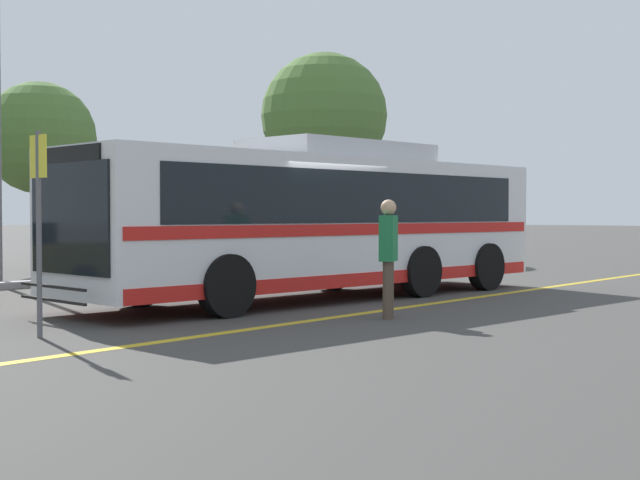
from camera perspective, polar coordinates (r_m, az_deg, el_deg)
The scene contains 10 objects.
ground_plane at distance 16.45m, azimuth -1.77°, elevation -3.98°, with size 220.00×220.00×0.00m, color #423F3D.
lane_strip_0 at distance 15.79m, azimuth 6.13°, elevation -4.21°, with size 0.20×30.59×0.01m, color gold.
curb_strip at distance 21.91m, azimuth -13.27°, elevation -2.42°, with size 38.59×0.36×0.15m, color #99999E.
transit_bus at distance 17.05m, azimuth 0.04°, elevation 1.37°, with size 11.05×3.37×3.01m.
parked_car_2 at distance 21.06m, azimuth -11.56°, elevation -0.96°, with size 4.35×2.18×1.29m.
parked_car_3 at distance 25.22m, azimuth -1.07°, elevation -0.36°, with size 4.24×1.89×1.40m.
pedestrian_0 at distance 13.77m, azimuth 4.40°, elevation -0.66°, with size 0.47×0.37×1.84m.
bus_stop_sign at distance 12.17m, azimuth -17.56°, elevation 1.94°, with size 0.07×0.40×2.70m.
tree_1 at distance 26.49m, azimuth -17.50°, elevation 6.22°, with size 3.16×3.16×5.35m.
tree_2 at distance 34.02m, azimuth 0.28°, elevation 7.92°, with size 4.78×4.78×7.73m.
Camera 1 is at (-12.18, -10.93, 1.62)m, focal length 50.00 mm.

